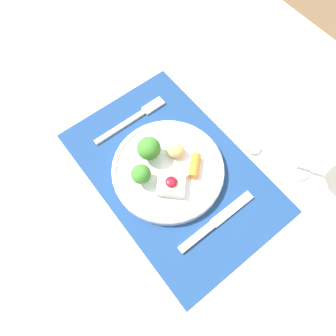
{
  "coord_description": "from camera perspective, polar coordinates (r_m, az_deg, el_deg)",
  "views": [
    {
      "loc": [
        0.23,
        -0.2,
        1.45
      ],
      "look_at": [
        -0.01,
        -0.01,
        0.78
      ],
      "focal_mm": 35.0,
      "sensor_mm": 36.0,
      "label": 1
    }
  ],
  "objects": [
    {
      "name": "ground_plane",
      "position": [
        1.48,
        0.44,
        -12.6
      ],
      "size": [
        8.0,
        8.0,
        0.0
      ],
      "primitive_type": "plane",
      "color": "brown"
    },
    {
      "name": "dining_table",
      "position": [
        0.82,
        0.78,
        -2.74
      ],
      "size": [
        1.6,
        1.23,
        0.76
      ],
      "color": "white",
      "rests_on": "ground_plane"
    },
    {
      "name": "placemat",
      "position": [
        0.75,
        0.85,
        -0.67
      ],
      "size": [
        0.5,
        0.33,
        0.0
      ],
      "primitive_type": "cube",
      "color": "navy",
      "rests_on": "dining_table"
    },
    {
      "name": "dinner_plate",
      "position": [
        0.74,
        -0.29,
        -0.06
      ],
      "size": [
        0.26,
        0.26,
        0.08
      ],
      "color": "silver",
      "rests_on": "placemat"
    },
    {
      "name": "fork",
      "position": [
        0.82,
        -5.77,
        8.74
      ],
      "size": [
        0.02,
        0.2,
        0.01
      ],
      "rotation": [
        0.0,
        0.0,
        0.01
      ],
      "color": "beige",
      "rests_on": "placemat"
    },
    {
      "name": "knife",
      "position": [
        0.71,
        7.59,
        -9.86
      ],
      "size": [
        0.02,
        0.2,
        0.01
      ],
      "rotation": [
        0.0,
        0.0,
        0.01
      ],
      "color": "beige",
      "rests_on": "placemat"
    },
    {
      "name": "spoon",
      "position": [
        0.81,
        13.02,
        5.1
      ],
      "size": [
        0.18,
        0.04,
        0.01
      ],
      "rotation": [
        0.0,
        0.0,
        0.03
      ],
      "color": "beige",
      "rests_on": "dining_table"
    },
    {
      "name": "wine_glass_near",
      "position": [
        0.71,
        24.53,
        4.05
      ],
      "size": [
        0.09,
        0.09,
        0.17
      ],
      "color": "white",
      "rests_on": "dining_table"
    }
  ]
}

